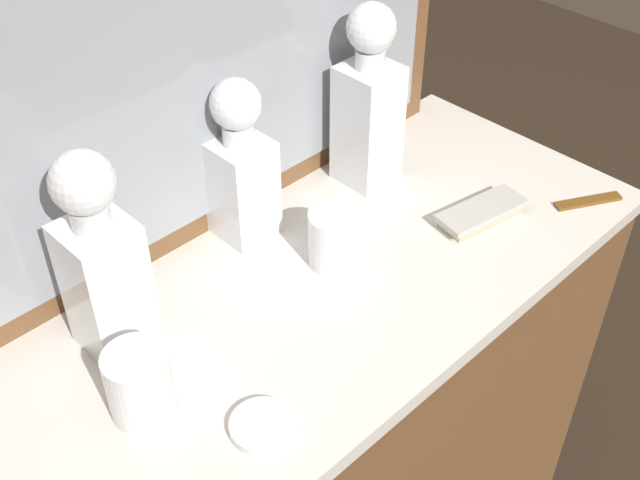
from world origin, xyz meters
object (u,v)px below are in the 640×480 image
crystal_tumbler_front (335,240)px  tortoiseshell_comb (588,201)px  crystal_tumbler_far_left (140,386)px  crystal_decanter_far_left (104,273)px  crystal_decanter_front (368,113)px  crystal_decanter_center (240,176)px  porcelain_dish (263,426)px  silver_brush_far_right (481,213)px

crystal_tumbler_front → tortoiseshell_comb: size_ratio=0.80×
crystal_tumbler_far_left → crystal_tumbler_front: bearing=5.1°
crystal_decanter_far_left → tortoiseshell_comb: crystal_decanter_far_left is taller
crystal_decanter_front → crystal_decanter_far_left: size_ratio=1.04×
crystal_decanter_center → crystal_tumbler_front: bearing=-71.7°
crystal_decanter_center → porcelain_dish: bearing=-127.2°
crystal_decanter_far_left → crystal_tumbler_front: crystal_decanter_far_left is taller
crystal_decanter_center → crystal_tumbler_far_left: crystal_decanter_center is taller
porcelain_dish → tortoiseshell_comb: bearing=-2.9°
crystal_tumbler_far_left → porcelain_dish: bearing=-55.7°
crystal_decanter_far_left → silver_brush_far_right: bearing=-18.3°
crystal_tumbler_front → tortoiseshell_comb: (0.40, -0.19, -0.04)m
tortoiseshell_comb → crystal_tumbler_far_left: bearing=168.3°
crystal_decanter_front → tortoiseshell_comb: size_ratio=2.82×
tortoiseshell_comb → crystal_tumbler_front: bearing=154.5°
crystal_decanter_center → tortoiseshell_comb: (0.45, -0.34, -0.10)m
crystal_decanter_front → crystal_tumbler_far_left: bearing=-165.1°
crystal_tumbler_far_left → crystal_decanter_front: bearing=14.9°
silver_brush_far_right → porcelain_dish: bearing=-173.1°
crystal_tumbler_far_left → tortoiseshell_comb: size_ratio=0.88×
crystal_decanter_center → crystal_tumbler_far_left: (-0.32, -0.18, -0.06)m
crystal_decanter_front → silver_brush_far_right: 0.24m
crystal_decanter_center → crystal_decanter_front: size_ratio=0.85×
crystal_decanter_far_left → tortoiseshell_comb: bearing=-21.3°
crystal_tumbler_far_left → silver_brush_far_right: crystal_tumbler_far_left is taller
silver_brush_far_right → tortoiseshell_comb: size_ratio=1.45×
crystal_decanter_far_left → tortoiseshell_comb: (0.73, -0.28, -0.12)m
silver_brush_far_right → porcelain_dish: (-0.52, -0.06, -0.01)m
crystal_decanter_front → crystal_tumbler_far_left: (-0.56, -0.15, -0.08)m
crystal_tumbler_front → silver_brush_far_right: size_ratio=0.55×
crystal_decanter_front → crystal_tumbler_front: (-0.20, -0.12, -0.09)m
crystal_decanter_far_left → crystal_tumbler_front: bearing=-15.8°
crystal_decanter_front → tortoiseshell_comb: 0.39m
porcelain_dish → crystal_decanter_far_left: bearing=99.2°
crystal_decanter_center → tortoiseshell_comb: 0.58m
silver_brush_far_right → crystal_decanter_far_left: bearing=161.7°
crystal_tumbler_far_left → tortoiseshell_comb: 0.79m
crystal_tumbler_front → tortoiseshell_comb: crystal_tumbler_front is taller
silver_brush_far_right → crystal_decanter_center: bearing=139.8°
crystal_tumbler_front → crystal_tumbler_far_left: bearing=-174.9°
tortoiseshell_comb → crystal_decanter_center: bearing=142.9°
crystal_decanter_far_left → crystal_tumbler_far_left: (-0.04, -0.12, -0.08)m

